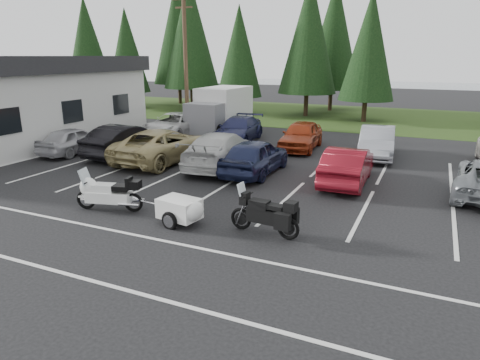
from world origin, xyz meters
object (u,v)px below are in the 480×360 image
at_px(car_near_1, 126,140).
at_px(car_far_1, 238,130).
at_px(car_near_0, 74,140).
at_px(box_truck, 218,111).
at_px(car_far_0, 174,125).
at_px(car_far_3, 377,142).
at_px(cargo_trailer, 179,211).
at_px(car_near_5, 347,166).
at_px(car_far_2, 301,135).
at_px(utility_pole, 186,59).
at_px(adventure_motorcycle, 264,210).
at_px(touring_motorcycle, 108,190).
at_px(car_near_4, 255,156).
at_px(car_near_3, 222,150).
at_px(car_near_2, 163,145).

distance_m(car_near_1, car_far_1, 6.79).
height_order(car_near_0, car_far_1, car_far_1).
distance_m(box_truck, car_near_0, 9.54).
xyz_separation_m(car_far_0, car_far_3, (12.32, -0.58, 0.02)).
height_order(car_far_0, cargo_trailer, car_far_0).
xyz_separation_m(car_near_5, car_far_2, (-3.55, 5.56, 0.03)).
distance_m(utility_pole, adventure_motorcycle, 18.13).
xyz_separation_m(car_near_1, car_far_3, (11.63, 4.97, -0.04)).
xyz_separation_m(car_far_0, touring_motorcycle, (5.39, -12.26, -0.03)).
height_order(car_near_0, car_far_2, car_far_2).
height_order(car_near_0, touring_motorcycle, touring_motorcycle).
bearing_deg(car_near_0, car_near_1, -169.06).
distance_m(car_near_4, adventure_motorcycle, 6.56).
height_order(box_truck, car_near_5, box_truck).
bearing_deg(car_far_0, cargo_trailer, -58.65).
relative_size(car_near_3, car_far_2, 1.24).
bearing_deg(car_near_2, car_far_1, -100.53).
xyz_separation_m(car_near_0, cargo_trailer, (10.27, -6.09, -0.29)).
height_order(utility_pole, touring_motorcycle, utility_pole).
relative_size(car_near_0, car_far_3, 0.89).
bearing_deg(utility_pole, cargo_trailer, -59.75).
distance_m(car_far_1, adventure_motorcycle, 13.78).
bearing_deg(car_far_1, car_far_0, 176.87).
height_order(car_near_3, touring_motorcycle, car_near_3).
bearing_deg(adventure_motorcycle, car_near_3, 130.86).
relative_size(car_far_3, adventure_motorcycle, 1.94).
relative_size(utility_pole, car_far_1, 1.82).
xyz_separation_m(car_near_5, car_far_3, (0.45, 5.32, 0.02)).
bearing_deg(car_near_3, utility_pole, -55.74).
distance_m(box_truck, cargo_trailer, 16.06).
bearing_deg(car_near_5, utility_pole, -34.64).
relative_size(car_far_0, adventure_motorcycle, 2.23).
relative_size(utility_pole, adventure_motorcycle, 3.79).
xyz_separation_m(car_near_0, adventure_motorcycle, (12.88, -5.78, 0.03)).
height_order(box_truck, car_far_1, box_truck).
bearing_deg(car_near_4, car_far_3, -128.65).
xyz_separation_m(box_truck, car_near_5, (10.06, -8.32, -0.72)).
height_order(box_truck, touring_motorcycle, box_truck).
relative_size(car_far_1, car_far_3, 1.08).
distance_m(car_near_5, car_far_0, 13.26).
distance_m(car_far_2, car_far_3, 4.01).
height_order(car_near_1, car_near_3, car_near_3).
height_order(car_near_0, car_near_3, car_near_3).
height_order(car_near_3, car_far_2, car_near_3).
height_order(car_near_5, car_far_2, car_far_2).
bearing_deg(car_far_2, car_near_2, -137.68).
height_order(car_near_0, car_near_4, car_near_4).
bearing_deg(car_near_2, car_near_5, -179.66).
height_order(car_near_4, car_near_5, car_near_4).
distance_m(car_near_4, cargo_trailer, 6.28).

